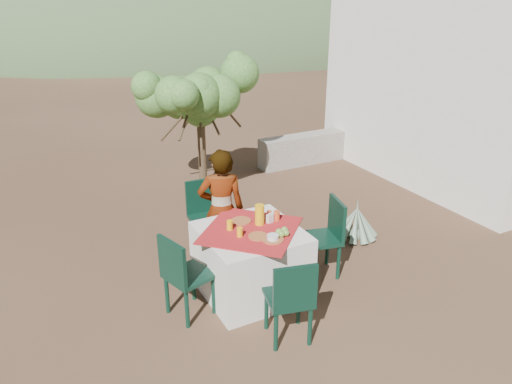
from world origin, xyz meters
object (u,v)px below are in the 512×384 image
(chair_far, at_px, (205,212))
(guesthouse, at_px, (474,87))
(table, at_px, (251,261))
(shrub_tree, at_px, (202,101))
(juice_pitcher, at_px, (260,215))
(chair_left, at_px, (183,274))
(agave, at_px, (356,223))
(chair_near, at_px, (291,298))
(person, at_px, (221,210))
(chair_right, at_px, (327,234))

(chair_far, xyz_separation_m, guesthouse, (5.29, 0.60, 1.00))
(table, distance_m, shrub_tree, 3.06)
(shrub_tree, relative_size, juice_pitcher, 8.68)
(chair_left, distance_m, juice_pitcher, 1.03)
(table, bearing_deg, juice_pitcher, 27.62)
(chair_left, bearing_deg, agave, -94.23)
(chair_near, bearing_deg, juice_pitcher, -88.00)
(chair_left, distance_m, guesthouse, 6.39)
(table, bearing_deg, chair_far, 92.99)
(chair_near, distance_m, person, 1.58)
(chair_right, relative_size, juice_pitcher, 4.12)
(chair_left, bearing_deg, chair_far, -47.70)
(guesthouse, bearing_deg, juice_pitcher, -161.88)
(chair_near, xyz_separation_m, guesthouse, (5.29, 2.66, 1.01))
(agave, bearing_deg, guesthouse, 20.23)
(shrub_tree, bearing_deg, chair_left, -116.19)
(person, bearing_deg, chair_near, 108.37)
(agave, bearing_deg, chair_far, 160.78)
(agave, bearing_deg, chair_left, -167.80)
(person, height_order, agave, person)
(chair_near, xyz_separation_m, juice_pitcher, (0.20, 1.00, 0.38))
(juice_pitcher, bearing_deg, guesthouse, 18.12)
(chair_far, bearing_deg, table, -83.72)
(chair_right, bearing_deg, juice_pitcher, -85.45)
(agave, relative_size, juice_pitcher, 2.80)
(table, relative_size, guesthouse, 0.31)
(juice_pitcher, bearing_deg, chair_near, -101.51)
(chair_right, xyz_separation_m, shrub_tree, (-0.35, 2.83, 1.02))
(table, height_order, juice_pitcher, juice_pitcher)
(chair_far, bearing_deg, chair_right, -46.45)
(table, distance_m, chair_far, 1.15)
(guesthouse, relative_size, juice_pitcher, 18.85)
(shrub_tree, bearing_deg, person, -107.08)
(juice_pitcher, bearing_deg, chair_left, -170.46)
(guesthouse, bearing_deg, person, -168.26)
(chair_near, height_order, chair_right, chair_right)
(table, height_order, chair_right, chair_right)
(person, height_order, shrub_tree, shrub_tree)
(chair_far, xyz_separation_m, person, (0.01, -0.50, 0.23))
(chair_far, bearing_deg, shrub_tree, 71.22)
(agave, xyz_separation_m, juice_pitcher, (-1.68, -0.41, 0.66))
(chair_right, distance_m, guesthouse, 4.75)
(agave, relative_size, guesthouse, 0.15)
(chair_near, height_order, person, person)
(chair_right, relative_size, shrub_tree, 0.47)
(chair_left, relative_size, agave, 1.45)
(chair_right, distance_m, shrub_tree, 3.03)
(chair_left, xyz_separation_m, guesthouse, (6.04, 1.82, 1.00))
(chair_right, xyz_separation_m, agave, (0.87, 0.54, -0.30))
(chair_far, distance_m, agave, 2.01)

